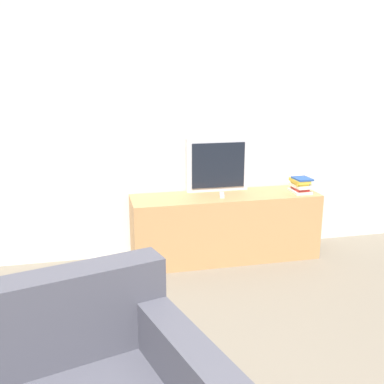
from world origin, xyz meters
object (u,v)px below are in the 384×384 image
object	(u,v)px
television	(217,165)
remote_on_stand	(222,195)
book_stack	(301,185)
tv_stand	(225,227)

from	to	relation	value
television	remote_on_stand	world-z (taller)	television
book_stack	remote_on_stand	bearing A→B (deg)	178.08
book_stack	remote_on_stand	distance (m)	0.74
tv_stand	book_stack	bearing A→B (deg)	-4.33
television	book_stack	world-z (taller)	television
television	remote_on_stand	bearing A→B (deg)	-93.32
tv_stand	television	bearing A→B (deg)	100.00
remote_on_stand	book_stack	bearing A→B (deg)	-1.92
book_stack	tv_stand	bearing A→B (deg)	175.67
tv_stand	television	world-z (taller)	television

